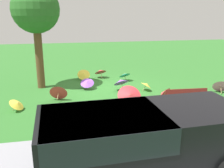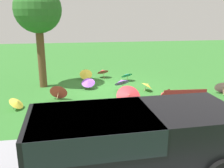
# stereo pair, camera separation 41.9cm
# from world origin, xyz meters

# --- Properties ---
(ground) EXTENTS (40.00, 40.00, 0.00)m
(ground) POSITION_xyz_m (0.00, 0.00, 0.00)
(ground) COLOR #2D6B28
(van_dark) EXTENTS (4.67, 2.26, 1.53)m
(van_dark) POSITION_xyz_m (0.53, 6.66, 0.91)
(van_dark) COLOR black
(van_dark) RESTS_ON ground
(park_bench) EXTENTS (1.63, 0.58, 0.90)m
(park_bench) POSITION_xyz_m (-2.37, 3.32, 0.47)
(park_bench) COLOR maroon
(park_bench) RESTS_ON ground
(shade_tree) EXTENTS (2.22, 2.22, 4.86)m
(shade_tree) POSITION_xyz_m (3.15, -0.93, 3.67)
(shade_tree) COLOR brown
(shade_tree) RESTS_ON ground
(parasol_yellow_0) EXTENTS (0.70, 0.73, 0.51)m
(parasol_yellow_0) POSITION_xyz_m (3.83, 2.10, 0.29)
(parasol_yellow_0) COLOR tan
(parasol_yellow_0) RESTS_ON ground
(parasol_teal_0) EXTENTS (0.66, 0.59, 0.58)m
(parasol_teal_0) POSITION_xyz_m (0.75, 3.23, 0.29)
(parasol_teal_0) COLOR tan
(parasol_teal_0) RESTS_ON ground
(parasol_red_0) EXTENTS (0.83, 0.68, 0.72)m
(parasol_red_0) POSITION_xyz_m (2.29, 1.15, 0.36)
(parasol_red_0) COLOR tan
(parasol_red_0) RESTS_ON ground
(parasol_teal_1) EXTENTS (0.79, 0.76, 0.54)m
(parasol_teal_1) POSITION_xyz_m (-1.21, -1.33, 0.34)
(parasol_teal_1) COLOR tan
(parasol_teal_1) RESTS_ON ground
(parasol_red_2) EXTENTS (0.97, 0.87, 0.85)m
(parasol_red_2) POSITION_xyz_m (-0.47, 2.45, 0.45)
(parasol_red_2) COLOR tan
(parasol_red_2) RESTS_ON ground
(parasol_purple_1) EXTENTS (0.92, 0.90, 0.72)m
(parasol_purple_1) POSITION_xyz_m (-0.60, 0.38, 0.46)
(parasol_purple_1) COLOR tan
(parasol_purple_1) RESTS_ON ground
(parasol_pink_0) EXTENTS (0.91, 0.81, 0.67)m
(parasol_pink_0) POSITION_xyz_m (-5.10, 1.56, 0.34)
(parasol_pink_0) COLOR tan
(parasol_pink_0) RESTS_ON ground
(parasol_purple_2) EXTENTS (0.74, 0.73, 0.57)m
(parasol_purple_2) POSITION_xyz_m (0.95, -0.15, 0.36)
(parasol_purple_2) COLOR tan
(parasol_purple_2) RESTS_ON ground
(parasol_red_3) EXTENTS (0.79, 0.78, 0.61)m
(parasol_red_3) POSITION_xyz_m (-0.02, -2.24, 0.39)
(parasol_red_3) COLOR tan
(parasol_red_3) RESTS_ON ground
(parasol_yellow_1) EXTENTS (0.71, 0.65, 0.65)m
(parasol_yellow_1) POSITION_xyz_m (0.96, -1.82, 0.37)
(parasol_yellow_1) COLOR tan
(parasol_yellow_1) RESTS_ON ground
(parasol_red_4) EXTENTS (0.83, 0.79, 0.67)m
(parasol_red_4) POSITION_xyz_m (-1.99, 2.16, 0.33)
(parasol_red_4) COLOR tan
(parasol_red_4) RESTS_ON ground
(parasol_yellow_3) EXTENTS (0.62, 0.64, 0.50)m
(parasol_yellow_3) POSITION_xyz_m (-1.79, 0.62, 0.30)
(parasol_yellow_3) COLOR tan
(parasol_yellow_3) RESTS_ON ground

